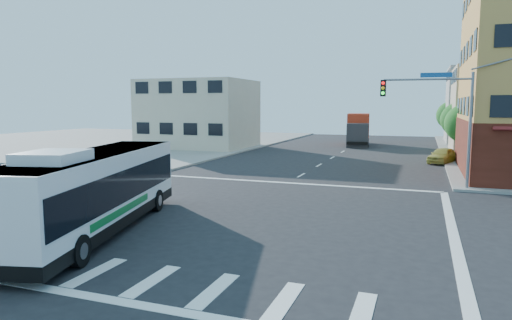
% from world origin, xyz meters
% --- Properties ---
extents(ground, '(120.00, 120.00, 0.00)m').
position_xyz_m(ground, '(0.00, 0.00, 0.00)').
color(ground, black).
rests_on(ground, ground).
extents(sidewalk_nw, '(50.00, 50.00, 0.15)m').
position_xyz_m(sidewalk_nw, '(-35.00, 35.00, 0.07)').
color(sidewalk_nw, gray).
rests_on(sidewalk_nw, ground).
extents(building_east_far, '(12.06, 10.06, 10.00)m').
position_xyz_m(building_east_far, '(16.98, 47.98, 5.01)').
color(building_east_far, gray).
rests_on(building_east_far, ground).
extents(building_west, '(12.06, 10.06, 8.00)m').
position_xyz_m(building_west, '(-17.02, 29.98, 4.01)').
color(building_west, beige).
rests_on(building_west, ground).
extents(signal_mast_ne, '(7.91, 1.13, 8.07)m').
position_xyz_m(signal_mast_ne, '(9.08, 10.62, 4.98)').
color(signal_mast_ne, slate).
rests_on(signal_mast_ne, ground).
extents(street_tree_a, '(3.60, 3.60, 5.53)m').
position_xyz_m(street_tree_a, '(11.90, 27.92, 3.59)').
color(street_tree_a, '#3B2315').
rests_on(street_tree_a, ground).
extents(street_tree_b, '(3.80, 3.80, 5.79)m').
position_xyz_m(street_tree_b, '(11.90, 35.92, 3.75)').
color(street_tree_b, '#3B2315').
rests_on(street_tree_b, ground).
extents(street_tree_c, '(3.40, 3.40, 5.29)m').
position_xyz_m(street_tree_c, '(11.90, 43.92, 3.46)').
color(street_tree_c, '#3B2315').
rests_on(street_tree_c, ground).
extents(street_tree_d, '(4.00, 4.00, 6.03)m').
position_xyz_m(street_tree_d, '(11.90, 51.92, 3.88)').
color(street_tree_d, '#3B2315').
rests_on(street_tree_d, ground).
extents(transit_bus, '(5.47, 12.30, 3.56)m').
position_xyz_m(transit_bus, '(-3.87, -4.38, 1.74)').
color(transit_bus, black).
rests_on(transit_bus, ground).
extents(box_truck, '(3.55, 9.11, 4.00)m').
position_xyz_m(box_truck, '(0.42, 39.99, 1.94)').
color(box_truck, '#2A2A2F').
rests_on(box_truck, ground).
extents(parked_car, '(2.95, 4.40, 1.39)m').
position_xyz_m(parked_car, '(9.88, 24.00, 0.70)').
color(parked_car, gold).
rests_on(parked_car, ground).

